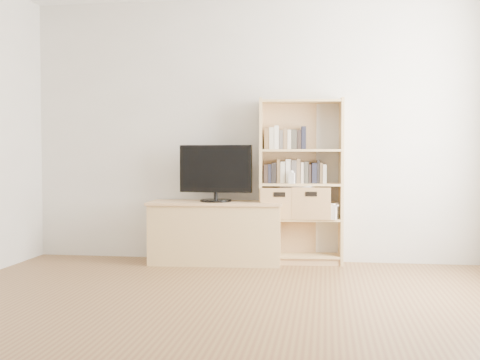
% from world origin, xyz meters
% --- Properties ---
extents(floor, '(4.50, 5.00, 0.01)m').
position_xyz_m(floor, '(0.00, 0.00, 0.00)').
color(floor, brown).
rests_on(floor, ground).
extents(back_wall, '(4.50, 0.02, 2.60)m').
position_xyz_m(back_wall, '(0.00, 2.50, 1.30)').
color(back_wall, beige).
rests_on(back_wall, floor).
extents(tv_stand, '(1.28, 0.54, 0.57)m').
position_xyz_m(tv_stand, '(-0.35, 2.26, 0.29)').
color(tv_stand, tan).
rests_on(tv_stand, floor).
extents(bookshelf, '(0.82, 0.35, 1.59)m').
position_xyz_m(bookshelf, '(0.47, 2.36, 0.80)').
color(bookshelf, tan).
rests_on(bookshelf, floor).
extents(television, '(0.71, 0.10, 0.56)m').
position_xyz_m(television, '(-0.35, 2.26, 0.88)').
color(television, black).
rests_on(television, tv_stand).
extents(books_row_mid, '(0.83, 0.23, 0.22)m').
position_xyz_m(books_row_mid, '(0.47, 2.38, 0.89)').
color(books_row_mid, '#2B201D').
rests_on(books_row_mid, bookshelf).
extents(books_row_upper, '(0.41, 0.18, 0.21)m').
position_xyz_m(books_row_upper, '(0.29, 2.36, 1.21)').
color(books_row_upper, '#2B201D').
rests_on(books_row_upper, bookshelf).
extents(baby_monitor, '(0.06, 0.04, 0.10)m').
position_xyz_m(baby_monitor, '(0.39, 2.26, 0.83)').
color(baby_monitor, white).
rests_on(baby_monitor, bookshelf).
extents(basket_left, '(0.39, 0.34, 0.30)m').
position_xyz_m(basket_left, '(0.26, 2.34, 0.59)').
color(basket_left, '#A8874B').
rests_on(basket_left, bookshelf).
extents(basket_right, '(0.38, 0.32, 0.30)m').
position_xyz_m(basket_right, '(0.56, 2.36, 0.59)').
color(basket_right, '#A8874B').
rests_on(basket_right, bookshelf).
extents(laptop, '(0.34, 0.27, 0.02)m').
position_xyz_m(laptop, '(0.44, 2.35, 0.75)').
color(laptop, silver).
rests_on(laptop, basket_left).
extents(magazine_stack, '(0.25, 0.31, 0.13)m').
position_xyz_m(magazine_stack, '(0.74, 2.38, 0.51)').
color(magazine_stack, silver).
rests_on(magazine_stack, bookshelf).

